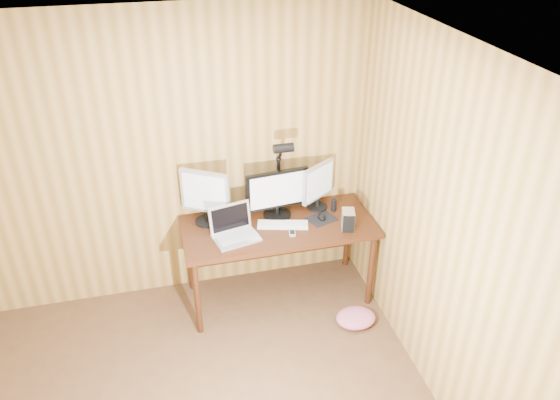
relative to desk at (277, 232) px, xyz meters
name	(u,v)px	position (x,y,z in m)	size (l,w,h in m)	color
room_shell	(176,338)	(-0.93, -1.70, 0.62)	(4.00, 4.00, 4.00)	brown
desk	(277,232)	(0.00, 0.00, 0.00)	(1.60, 0.70, 0.75)	#391A0B
monitor_center	(277,193)	(0.02, 0.07, 0.34)	(0.54, 0.24, 0.43)	black
monitor_left	(205,196)	(-0.57, 0.11, 0.38)	(0.38, 0.25, 0.48)	black
monitor_right	(318,185)	(0.40, 0.12, 0.35)	(0.33, 0.23, 0.42)	black
laptop	(234,229)	(-0.39, -0.14, 0.18)	(0.40, 0.34, 0.25)	silver
keyboard	(283,224)	(0.03, -0.09, 0.13)	(0.44, 0.23, 0.02)	white
mousepad	(322,219)	(0.38, -0.07, 0.12)	(0.23, 0.18, 0.00)	black
mouse	(322,217)	(0.38, -0.07, 0.14)	(0.07, 0.10, 0.04)	black
hard_drive	(348,220)	(0.54, -0.25, 0.20)	(0.13, 0.17, 0.16)	silver
phone	(292,233)	(0.08, -0.22, 0.13)	(0.07, 0.11, 0.01)	silver
speaker	(334,205)	(0.52, 0.04, 0.18)	(0.05, 0.05, 0.11)	black
desk_lamp	(281,165)	(0.08, 0.15, 0.56)	(0.16, 0.23, 0.71)	black
fabric_pile	(356,318)	(0.54, -0.58, -0.57)	(0.34, 0.28, 0.11)	#C8607C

